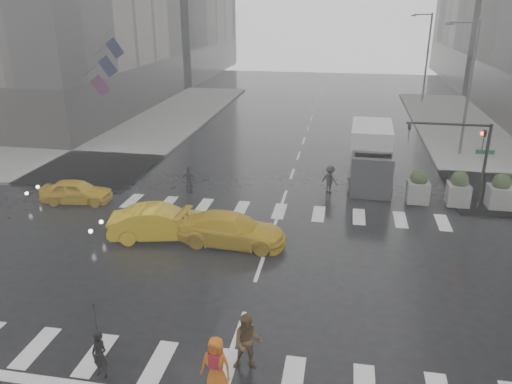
% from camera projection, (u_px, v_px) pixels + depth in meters
% --- Properties ---
extents(ground, '(120.00, 120.00, 0.00)m').
position_uv_depth(ground, '(259.00, 269.00, 19.97)').
color(ground, black).
rests_on(ground, ground).
extents(sidewalk_nw, '(35.00, 35.00, 0.15)m').
position_uv_depth(sidewalk_nw, '(54.00, 137.00, 39.24)').
color(sidewalk_nw, slate).
rests_on(sidewalk_nw, ground).
extents(road_markings, '(18.00, 48.00, 0.01)m').
position_uv_depth(road_markings, '(259.00, 269.00, 19.96)').
color(road_markings, silver).
rests_on(road_markings, ground).
extents(traffic_signal_pole, '(4.45, 0.42, 4.50)m').
position_uv_depth(traffic_signal_pole, '(466.00, 148.00, 24.69)').
color(traffic_signal_pole, black).
rests_on(traffic_signal_pole, ground).
extents(street_lamp_near, '(2.15, 0.22, 9.00)m').
position_uv_depth(street_lamp_near, '(468.00, 84.00, 32.94)').
color(street_lamp_near, '#59595B').
rests_on(street_lamp_near, ground).
extents(street_lamp_far, '(2.15, 0.22, 9.00)m').
position_uv_depth(street_lamp_far, '(426.00, 54.00, 51.33)').
color(street_lamp_far, '#59595B').
rests_on(street_lamp_far, ground).
extents(planter_west, '(1.10, 1.10, 1.80)m').
position_uv_depth(planter_west, '(418.00, 187.00, 25.99)').
color(planter_west, slate).
rests_on(planter_west, ground).
extents(planter_mid, '(1.10, 1.10, 1.80)m').
position_uv_depth(planter_mid, '(459.00, 189.00, 25.66)').
color(planter_mid, slate).
rests_on(planter_mid, ground).
extents(planter_east, '(1.10, 1.10, 1.80)m').
position_uv_depth(planter_east, '(500.00, 192.00, 25.33)').
color(planter_east, slate).
rests_on(planter_east, ground).
extents(flag_cluster, '(2.87, 3.06, 4.69)m').
position_uv_depth(flag_cluster, '(104.00, 64.00, 37.44)').
color(flag_cluster, '#59595B').
rests_on(flag_cluster, ground).
extents(pedestrian_black, '(1.24, 1.25, 2.43)m').
position_uv_depth(pedestrian_black, '(96.00, 327.00, 13.69)').
color(pedestrian_black, black).
rests_on(pedestrian_black, ground).
extents(pedestrian_brown, '(0.96, 0.80, 1.78)m').
position_uv_depth(pedestrian_brown, '(248.00, 342.00, 14.29)').
color(pedestrian_brown, '#4B351B').
rests_on(pedestrian_brown, ground).
extents(pedestrian_orange, '(0.91, 0.65, 1.74)m').
position_uv_depth(pedestrian_orange, '(216.00, 366.00, 13.40)').
color(pedestrian_orange, '#BE570D').
rests_on(pedestrian_orange, ground).
extents(pedestrian_far_a, '(0.92, 0.60, 1.51)m').
position_uv_depth(pedestrian_far_a, '(189.00, 180.00, 27.67)').
color(pedestrian_far_a, black).
rests_on(pedestrian_far_a, ground).
extents(pedestrian_far_b, '(1.17, 1.00, 1.58)m').
position_uv_depth(pedestrian_far_b, '(330.00, 180.00, 27.63)').
color(pedestrian_far_b, black).
rests_on(pedestrian_far_b, ground).
extents(taxi_front, '(3.83, 1.89, 1.26)m').
position_uv_depth(taxi_front, '(76.00, 192.00, 26.35)').
color(taxi_front, '#E2B00B').
rests_on(taxi_front, ground).
extents(taxi_mid, '(4.80, 2.62, 1.50)m').
position_uv_depth(taxi_mid, '(161.00, 223.00, 22.33)').
color(taxi_mid, '#E2B00B').
rests_on(taxi_mid, ground).
extents(taxi_rear, '(4.32, 2.15, 1.39)m').
position_uv_depth(taxi_rear, '(232.00, 229.00, 21.82)').
color(taxi_rear, '#E2B00B').
rests_on(taxi_rear, ground).
extents(box_truck, '(2.31, 6.15, 3.27)m').
position_uv_depth(box_truck, '(371.00, 154.00, 28.93)').
color(box_truck, silver).
rests_on(box_truck, ground).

